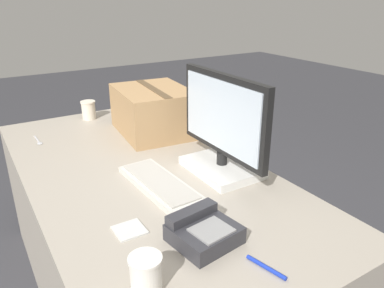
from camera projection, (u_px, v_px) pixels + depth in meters
name	position (u px, v px, depth m)	size (l,w,h in m)	color
office_desk	(145.00, 239.00, 1.72)	(1.80, 0.90, 0.72)	#A89E8E
monitor	(222.00, 132.00, 1.50)	(0.52, 0.23, 0.41)	white
keyboard	(160.00, 184.00, 1.43)	(0.43, 0.17, 0.03)	beige
desk_phone	(203.00, 231.00, 1.11)	(0.19, 0.20, 0.08)	#2D2D33
paper_cup_left	(89.00, 110.00, 2.19)	(0.09, 0.09, 0.11)	beige
paper_cup_right	(146.00, 274.00, 0.92)	(0.09, 0.09, 0.10)	white
spoon	(39.00, 142.00, 1.86)	(0.14, 0.03, 0.00)	silver
cardboard_box	(154.00, 111.00, 1.96)	(0.47, 0.39, 0.24)	tan
pen_marker	(266.00, 267.00, 1.01)	(0.12, 0.04, 0.01)	#1933B2
sticky_note_pad	(130.00, 230.00, 1.17)	(0.09, 0.09, 0.01)	silver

